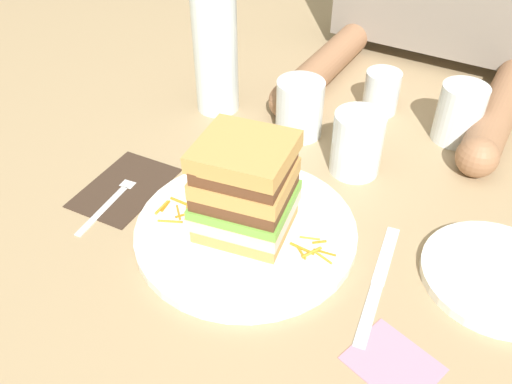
# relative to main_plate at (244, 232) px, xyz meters

# --- Properties ---
(ground_plane) EXTENTS (3.00, 3.00, 0.00)m
(ground_plane) POSITION_rel_main_plate_xyz_m (0.01, 0.00, -0.01)
(ground_plane) COLOR #9E8460
(main_plate) EXTENTS (0.29, 0.29, 0.01)m
(main_plate) POSITION_rel_main_plate_xyz_m (0.00, 0.00, 0.00)
(main_plate) COLOR white
(main_plate) RESTS_ON ground_plane
(sandwich) EXTENTS (0.13, 0.13, 0.13)m
(sandwich) POSITION_rel_main_plate_xyz_m (-0.00, 0.00, 0.07)
(sandwich) COLOR tan
(sandwich) RESTS_ON main_plate
(carrot_shred_0) EXTENTS (0.02, 0.03, 0.00)m
(carrot_shred_0) POSITION_rel_main_plate_xyz_m (-0.08, -0.01, 0.01)
(carrot_shred_0) COLOR orange
(carrot_shred_0) RESTS_ON main_plate
(carrot_shred_1) EXTENTS (0.01, 0.03, 0.00)m
(carrot_shred_1) POSITION_rel_main_plate_xyz_m (-0.12, -0.02, 0.01)
(carrot_shred_1) COLOR orange
(carrot_shred_1) RESTS_ON main_plate
(carrot_shred_2) EXTENTS (0.01, 0.02, 0.00)m
(carrot_shred_2) POSITION_rel_main_plate_xyz_m (-0.11, -0.02, 0.01)
(carrot_shred_2) COLOR orange
(carrot_shred_2) RESTS_ON main_plate
(carrot_shred_3) EXTENTS (0.01, 0.02, 0.00)m
(carrot_shred_3) POSITION_rel_main_plate_xyz_m (-0.08, -0.01, 0.01)
(carrot_shred_3) COLOR orange
(carrot_shred_3) RESTS_ON main_plate
(carrot_shred_4) EXTENTS (0.03, 0.00, 0.00)m
(carrot_shred_4) POSITION_rel_main_plate_xyz_m (-0.10, -0.00, 0.01)
(carrot_shred_4) COLOR orange
(carrot_shred_4) RESTS_ON main_plate
(carrot_shred_5) EXTENTS (0.02, 0.02, 0.00)m
(carrot_shred_5) POSITION_rel_main_plate_xyz_m (-0.09, -0.02, 0.01)
(carrot_shred_5) COLOR orange
(carrot_shred_5) RESTS_ON main_plate
(carrot_shred_6) EXTENTS (0.01, 0.03, 0.00)m
(carrot_shred_6) POSITION_rel_main_plate_xyz_m (-0.09, -0.00, 0.01)
(carrot_shred_6) COLOR orange
(carrot_shred_6) RESTS_ON main_plate
(carrot_shred_7) EXTENTS (0.03, 0.02, 0.00)m
(carrot_shred_7) POSITION_rel_main_plate_xyz_m (-0.09, -0.04, 0.01)
(carrot_shred_7) COLOR orange
(carrot_shred_7) RESTS_ON main_plate
(carrot_shred_8) EXTENTS (0.02, 0.02, 0.00)m
(carrot_shred_8) POSITION_rel_main_plate_xyz_m (-0.08, -0.02, 0.01)
(carrot_shred_8) COLOR orange
(carrot_shred_8) RESTS_ON main_plate
(carrot_shred_9) EXTENTS (0.02, 0.01, 0.00)m
(carrot_shred_9) POSITION_rel_main_plate_xyz_m (0.10, 0.03, 0.01)
(carrot_shred_9) COLOR orange
(carrot_shred_9) RESTS_ON main_plate
(carrot_shred_10) EXTENTS (0.03, 0.01, 0.00)m
(carrot_shred_10) POSITION_rel_main_plate_xyz_m (0.08, 0.03, 0.01)
(carrot_shred_10) COLOR orange
(carrot_shred_10) RESTS_ON main_plate
(carrot_shred_11) EXTENTS (0.03, 0.01, 0.00)m
(carrot_shred_11) POSITION_rel_main_plate_xyz_m (0.11, 0.01, 0.01)
(carrot_shred_11) COLOR orange
(carrot_shred_11) RESTS_ON main_plate
(carrot_shred_12) EXTENTS (0.03, 0.01, 0.00)m
(carrot_shred_12) POSITION_rel_main_plate_xyz_m (0.08, 0.00, 0.01)
(carrot_shred_12) COLOR orange
(carrot_shred_12) RESTS_ON main_plate
(carrot_shred_13) EXTENTS (0.02, 0.03, 0.00)m
(carrot_shred_13) POSITION_rel_main_plate_xyz_m (0.10, 0.00, 0.01)
(carrot_shred_13) COLOR orange
(carrot_shred_13) RESTS_ON main_plate
(carrot_shred_14) EXTENTS (0.03, 0.01, 0.00)m
(carrot_shred_14) POSITION_rel_main_plate_xyz_m (0.11, 0.01, 0.01)
(carrot_shred_14) COLOR orange
(carrot_shred_14) RESTS_ON main_plate
(carrot_shred_15) EXTENTS (0.02, 0.02, 0.00)m
(carrot_shred_15) POSITION_rel_main_plate_xyz_m (0.08, -0.00, 0.01)
(carrot_shred_15) COLOR orange
(carrot_shred_15) RESTS_ON main_plate
(napkin_dark) EXTENTS (0.11, 0.15, 0.00)m
(napkin_dark) POSITION_rel_main_plate_xyz_m (-0.20, -0.00, -0.01)
(napkin_dark) COLOR #38281E
(napkin_dark) RESTS_ON ground_plane
(fork) EXTENTS (0.03, 0.17, 0.00)m
(fork) POSITION_rel_main_plate_xyz_m (-0.20, -0.03, -0.00)
(fork) COLOR silver
(fork) RESTS_ON napkin_dark
(knife) EXTENTS (0.04, 0.20, 0.00)m
(knife) POSITION_rel_main_plate_xyz_m (0.18, 0.01, -0.01)
(knife) COLOR silver
(knife) RESTS_ON ground_plane
(juice_glass) EXTENTS (0.08, 0.08, 0.10)m
(juice_glass) POSITION_rel_main_plate_xyz_m (0.07, 0.21, 0.04)
(juice_glass) COLOR white
(juice_glass) RESTS_ON ground_plane
(water_bottle) EXTENTS (0.07, 0.07, 0.32)m
(water_bottle) POSITION_rel_main_plate_xyz_m (-0.21, 0.26, 0.14)
(water_bottle) COLOR silver
(water_bottle) RESTS_ON ground_plane
(empty_tumbler_0) EXTENTS (0.08, 0.08, 0.09)m
(empty_tumbler_0) POSITION_rel_main_plate_xyz_m (-0.05, 0.25, 0.04)
(empty_tumbler_0) COLOR silver
(empty_tumbler_0) RESTS_ON ground_plane
(empty_tumbler_1) EXTENTS (0.06, 0.06, 0.07)m
(empty_tumbler_1) POSITION_rel_main_plate_xyz_m (0.04, 0.39, 0.03)
(empty_tumbler_1) COLOR silver
(empty_tumbler_1) RESTS_ON ground_plane
(empty_tumbler_2) EXTENTS (0.07, 0.07, 0.10)m
(empty_tumbler_2) POSITION_rel_main_plate_xyz_m (0.18, 0.37, 0.04)
(empty_tumbler_2) COLOR silver
(empty_tumbler_2) RESTS_ON ground_plane
(side_plate) EXTENTS (0.18, 0.18, 0.01)m
(side_plate) POSITION_rel_main_plate_xyz_m (0.30, 0.09, -0.00)
(side_plate) COLOR white
(side_plate) RESTS_ON ground_plane
(napkin_pink) EXTENTS (0.11, 0.10, 0.00)m
(napkin_pink) POSITION_rel_main_plate_xyz_m (0.23, -0.08, -0.01)
(napkin_pink) COLOR pink
(napkin_pink) RESTS_ON ground_plane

